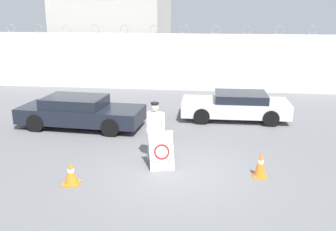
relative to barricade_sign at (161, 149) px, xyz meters
name	(u,v)px	position (x,y,z in m)	size (l,w,h in m)	color
ground_plane	(179,172)	(0.56, -0.35, -0.52)	(90.00, 90.00, 0.00)	slate
perimeter_wall	(199,62)	(0.56, 10.80, 1.05)	(36.00, 0.30, 3.58)	silver
building_block	(116,31)	(-5.49, 15.83, 2.43)	(6.90, 6.67, 5.89)	beige
barricade_sign	(161,149)	(0.00, 0.00, 0.00)	(0.91, 1.03, 1.05)	white
security_guard	(155,128)	(-0.24, 0.51, 0.48)	(0.62, 0.52, 1.78)	#232838
traffic_cone_near	(71,173)	(-2.16, -1.44, -0.20)	(0.42, 0.42, 0.63)	orange
traffic_cone_mid	(261,164)	(2.79, -0.36, -0.15)	(0.36, 0.36, 0.75)	orange
parked_car_front_coupe	(80,112)	(-3.63, 3.33, 0.10)	(4.82, 2.12, 1.20)	black
parked_car_rear_sedan	(236,106)	(2.37, 5.19, 0.07)	(4.37, 1.95, 1.12)	black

